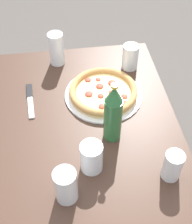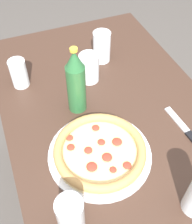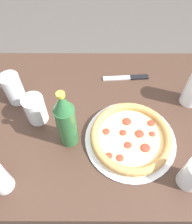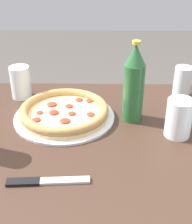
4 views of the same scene
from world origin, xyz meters
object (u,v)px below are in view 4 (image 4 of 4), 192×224
(glass_mango_juice, at_px, (21,83))
(glass_water, at_px, (179,119))
(beer_bottle, at_px, (134,84))
(knife, at_px, (44,181))
(pizza_pepperoni, at_px, (64,112))
(glass_cola, at_px, (182,83))

(glass_mango_juice, xyz_separation_m, glass_water, (0.53, -0.25, -0.00))
(beer_bottle, distance_m, knife, 0.41)
(glass_mango_juice, bearing_deg, knife, -71.33)
(pizza_pepperoni, bearing_deg, beer_bottle, -0.45)
(beer_bottle, bearing_deg, glass_water, -36.23)
(pizza_pepperoni, xyz_separation_m, glass_water, (0.35, -0.10, 0.03))
(pizza_pepperoni, distance_m, glass_water, 0.37)
(glass_cola, height_order, glass_mango_juice, glass_mango_juice)
(glass_mango_juice, distance_m, beer_bottle, 0.43)
(pizza_pepperoni, height_order, knife, pizza_pepperoni)
(glass_cola, height_order, glass_water, glass_water)
(pizza_pepperoni, bearing_deg, knife, -93.17)
(glass_cola, bearing_deg, knife, -132.43)
(beer_bottle, bearing_deg, knife, -127.66)
(glass_cola, bearing_deg, glass_mango_juice, -178.52)
(pizza_pepperoni, xyz_separation_m, glass_mango_juice, (-0.17, 0.15, 0.03))
(pizza_pepperoni, bearing_deg, glass_cola, 21.60)
(beer_bottle, bearing_deg, glass_mango_juice, 158.91)
(glass_cola, xyz_separation_m, glass_mango_juice, (-0.60, -0.02, 0.00))
(glass_cola, relative_size, knife, 0.56)
(glass_cola, relative_size, glass_mango_juice, 0.97)
(pizza_pepperoni, height_order, glass_cola, glass_cola)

